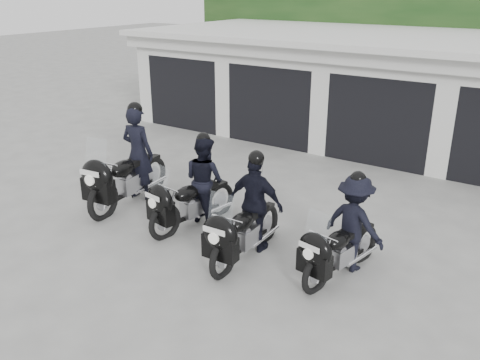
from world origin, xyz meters
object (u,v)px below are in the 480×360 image
Objects in this scene: police_bike_b at (197,186)px; police_bike_d at (348,230)px; police_bike_c at (250,212)px; police_bike_a at (128,164)px.

police_bike_d is (3.02, -0.05, -0.04)m from police_bike_b.
police_bike_d is (1.57, 0.37, -0.05)m from police_bike_c.
police_bike_c is (1.45, -0.42, 0.01)m from police_bike_b.
police_bike_d is (4.80, -0.03, -0.12)m from police_bike_a.
police_bike_b is 0.98× the size of police_bike_c.
police_bike_a reaches higher than police_bike_b.
police_bike_a is 1.26× the size of police_bike_d.
police_bike_d is at bearing 10.92° from police_bike_c.
police_bike_c reaches higher than police_bike_d.
police_bike_a is 1.78m from police_bike_b.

